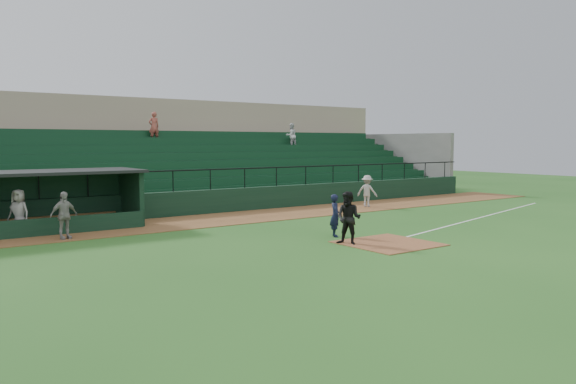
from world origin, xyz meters
TOP-DOWN VIEW (x-y plane):
  - ground at (0.00, 0.00)m, footprint 90.00×90.00m
  - warning_track at (0.00, 8.00)m, footprint 40.00×4.00m
  - home_plate_dirt at (0.00, -1.00)m, footprint 3.00×3.00m
  - foul_line at (8.00, 1.20)m, footprint 17.49×4.44m
  - stadium_structure at (-0.00, 16.46)m, footprint 38.00×13.08m
  - dugout at (-9.75, 9.56)m, footprint 8.90×3.20m
  - batter_at_plate at (-0.52, 1.26)m, footprint 1.10×0.72m
  - umpire at (-1.25, -0.31)m, footprint 1.03×1.12m
  - runner at (7.28, 7.65)m, footprint 1.10×1.29m
  - dugout_player_a at (-8.97, 6.55)m, footprint 1.08×0.63m
  - dugout_player_b at (-10.15, 8.30)m, footprint 0.99×1.02m

SIDE VIEW (x-z plane):
  - ground at x=0.00m, z-range 0.00..0.00m
  - foul_line at x=8.00m, z-range 0.00..0.01m
  - warning_track at x=0.00m, z-range 0.00..0.03m
  - home_plate_dirt at x=0.00m, z-range 0.00..0.03m
  - batter_at_plate at x=-0.52m, z-range 0.00..1.61m
  - runner at x=7.28m, z-range 0.03..1.76m
  - dugout_player_a at x=-8.97m, z-range 0.03..1.76m
  - dugout_player_b at x=-10.15m, z-range 0.03..1.79m
  - umpire at x=-1.25m, z-range 0.00..1.85m
  - dugout at x=-9.75m, z-range 0.12..2.54m
  - stadium_structure at x=0.00m, z-range -0.90..5.50m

